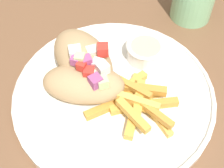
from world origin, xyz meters
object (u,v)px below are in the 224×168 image
at_px(pita_sandwich_near, 84,83).
at_px(pita_sandwich_far, 83,59).
at_px(plate, 112,93).
at_px(sauce_ramekin, 145,50).
at_px(fries_pile, 134,101).

distance_m(pita_sandwich_near, pita_sandwich_far, 0.05).
distance_m(plate, sauce_ramekin, 0.09).
bearing_deg(plate, pita_sandwich_far, 157.59).
bearing_deg(sauce_ramekin, fries_pile, -83.09).
relative_size(plate, fries_pile, 2.42).
distance_m(pita_sandwich_far, sauce_ramekin, 0.11).
bearing_deg(fries_pile, pita_sandwich_near, -176.96).
xyz_separation_m(pita_sandwich_near, pita_sandwich_far, (-0.02, 0.04, 0.00)).
xyz_separation_m(pita_sandwich_far, sauce_ramekin, (0.09, 0.06, -0.01)).
height_order(pita_sandwich_near, sauce_ramekin, pita_sandwich_near).
height_order(plate, pita_sandwich_near, pita_sandwich_near).
height_order(plate, pita_sandwich_far, pita_sandwich_far).
bearing_deg(sauce_ramekin, pita_sandwich_near, -122.28).
height_order(pita_sandwich_far, fries_pile, pita_sandwich_far).
relative_size(pita_sandwich_near, sauce_ramekin, 2.10).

